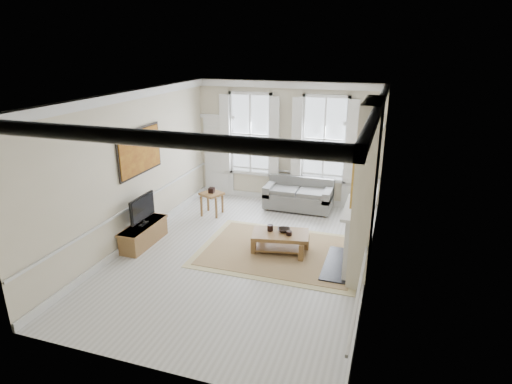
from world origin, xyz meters
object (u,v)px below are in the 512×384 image
(sofa, at_px, (299,196))
(side_table, at_px, (212,197))
(tv_stand, at_px, (144,234))
(coffee_table, at_px, (280,236))

(sofa, bearing_deg, side_table, -151.25)
(sofa, relative_size, tv_stand, 1.34)
(coffee_table, bearing_deg, sofa, 83.36)
(tv_stand, bearing_deg, coffee_table, 10.95)
(coffee_table, distance_m, tv_stand, 3.11)
(sofa, height_order, tv_stand, sofa)
(sofa, relative_size, coffee_table, 1.37)
(side_table, distance_m, coffee_table, 2.77)
(sofa, relative_size, side_table, 2.74)
(sofa, bearing_deg, tv_stand, -130.87)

